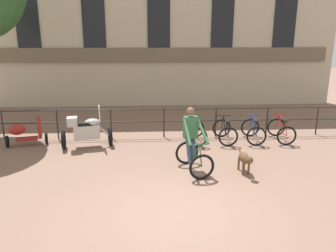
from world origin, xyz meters
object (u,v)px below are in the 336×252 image
object	(u,v)px
dog	(245,159)
parked_bicycle_far_end	(281,131)
cyclist_with_bike	(192,143)
parked_bicycle_mid_left	(225,131)
parked_bicycle_mid_right	(253,131)
parked_motorcycle	(86,131)
parked_scooter	(25,132)
parked_bicycle_near_lamp	(196,132)

from	to	relation	value
dog	parked_bicycle_far_end	bearing A→B (deg)	49.14
cyclist_with_bike	parked_bicycle_mid_left	size ratio (longest dim) A/B	1.53
cyclist_with_bike	parked_bicycle_mid_left	bearing A→B (deg)	45.37
parked_bicycle_mid_right	parked_bicycle_far_end	xyz separation A→B (m)	(0.99, -0.00, 0.00)
parked_bicycle_mid_right	parked_bicycle_far_end	distance (m)	0.99
cyclist_with_bike	parked_bicycle_mid_right	xyz separation A→B (m)	(2.42, 2.37, -0.41)
dog	parked_motorcycle	world-z (taller)	parked_motorcycle
dog	parked_scooter	size ratio (longest dim) A/B	0.70
parked_motorcycle	parked_scooter	world-z (taller)	parked_motorcycle
parked_bicycle_mid_left	parked_scooter	xyz separation A→B (m)	(-6.68, -0.09, 0.10)
dog	parked_bicycle_near_lamp	bearing A→B (deg)	105.02
parked_bicycle_mid_right	parked_scooter	xyz separation A→B (m)	(-7.66, -0.09, 0.10)
cyclist_with_bike	parked_bicycle_near_lamp	bearing A→B (deg)	65.90
cyclist_with_bike	dog	world-z (taller)	cyclist_with_bike
parked_bicycle_near_lamp	cyclist_with_bike	bearing A→B (deg)	83.02
parked_bicycle_mid_left	parked_scooter	distance (m)	6.68
parked_bicycle_far_end	parked_scooter	size ratio (longest dim) A/B	0.85
dog	parked_bicycle_near_lamp	xyz separation A→B (m)	(-0.91, 2.70, -0.04)
dog	parked_bicycle_mid_right	distance (m)	2.90
parked_bicycle_near_lamp	parked_bicycle_mid_right	size ratio (longest dim) A/B	0.98
cyclist_with_bike	dog	distance (m)	1.44
parked_bicycle_mid_right	parked_bicycle_far_end	world-z (taller)	same
cyclist_with_bike	parked_motorcycle	distance (m)	3.80
parked_motorcycle	parked_scooter	size ratio (longest dim) A/B	1.26
parked_motorcycle	parked_bicycle_far_end	distance (m)	6.62
parked_bicycle_mid_left	parked_motorcycle	bearing A→B (deg)	4.34
parked_bicycle_near_lamp	parked_scooter	bearing A→B (deg)	4.53
parked_bicycle_far_end	cyclist_with_bike	bearing A→B (deg)	37.54
parked_bicycle_near_lamp	parked_bicycle_far_end	distance (m)	2.96
parked_bicycle_mid_left	parked_bicycle_mid_right	world-z (taller)	same
cyclist_with_bike	parked_scooter	bearing A→B (deg)	143.00
cyclist_with_bike	parked_motorcycle	bearing A→B (deg)	133.96
parked_bicycle_near_lamp	parked_bicycle_mid_left	distance (m)	0.99
dog	parked_bicycle_far_end	world-z (taller)	parked_bicycle_far_end
parked_motorcycle	parked_scooter	bearing A→B (deg)	72.25
parked_bicycle_mid_right	parked_bicycle_far_end	bearing A→B (deg)	-174.38
parked_motorcycle	parked_bicycle_mid_left	size ratio (longest dim) A/B	1.52
parked_scooter	parked_bicycle_mid_right	bearing A→B (deg)	-104.19
dog	cyclist_with_bike	bearing A→B (deg)	162.62
parked_bicycle_mid_right	dog	bearing A→B (deg)	74.14
parked_bicycle_mid_left	parked_bicycle_mid_right	size ratio (longest dim) A/B	0.95
parked_bicycle_near_lamp	parked_bicycle_far_end	xyz separation A→B (m)	(2.96, -0.00, 0.00)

